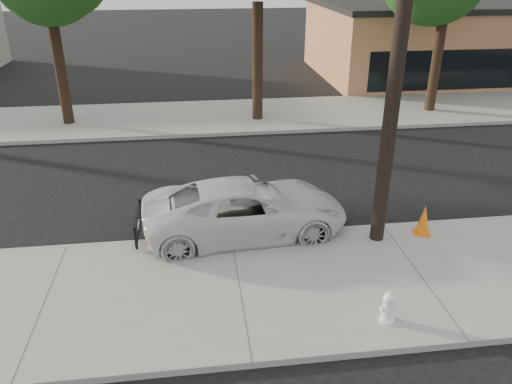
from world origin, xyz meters
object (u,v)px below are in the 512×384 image
Objects in this scene: police_cruiser at (246,209)px; utility_pole at (399,52)px; fire_hydrant at (388,308)px; traffic_cone at (424,220)px.

utility_pole is at bearing -110.57° from police_cruiser.
utility_pole is at bearing 64.69° from fire_hydrant.
traffic_cone is (2.12, 3.13, 0.07)m from fire_hydrant.
fire_hydrant is at bearing -106.33° from utility_pole.
traffic_cone is (1.22, 0.08, -4.17)m from utility_pole.
utility_pole is 11.52× the size of traffic_cone.
utility_pole is 14.31× the size of fire_hydrant.
police_cruiser reaches higher than fire_hydrant.
police_cruiser is (-3.19, 0.90, -3.98)m from utility_pole.
police_cruiser reaches higher than traffic_cone.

